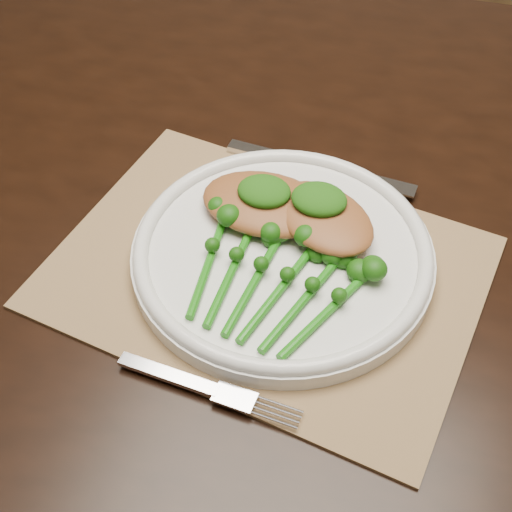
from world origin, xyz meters
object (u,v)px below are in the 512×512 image
(placemat, at_px, (266,272))
(broccolini_bundle, at_px, (265,289))
(dinner_plate, at_px, (283,252))
(chicken_fillet_left, at_px, (265,204))
(dining_table, at_px, (282,354))

(placemat, distance_m, broccolini_bundle, 0.05)
(dinner_plate, xyz_separation_m, chicken_fillet_left, (-0.03, 0.04, 0.02))
(dining_table, distance_m, chicken_fillet_left, 0.42)
(dining_table, bearing_deg, dinner_plate, -79.68)
(placemat, height_order, chicken_fillet_left, chicken_fillet_left)
(dining_table, bearing_deg, chicken_fillet_left, -92.59)
(dinner_plate, height_order, chicken_fillet_left, chicken_fillet_left)
(dinner_plate, distance_m, broccolini_bundle, 0.06)
(dining_table, xyz_separation_m, chicken_fillet_left, (-0.00, -0.10, 0.41))
(chicken_fillet_left, bearing_deg, broccolini_bundle, -71.24)
(chicken_fillet_left, bearing_deg, dining_table, 91.05)
(placemat, relative_size, dinner_plate, 1.37)
(placemat, bearing_deg, broccolini_bundle, -65.90)
(broccolini_bundle, bearing_deg, dining_table, 108.79)
(placemat, xyz_separation_m, dinner_plate, (0.01, 0.02, 0.02))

